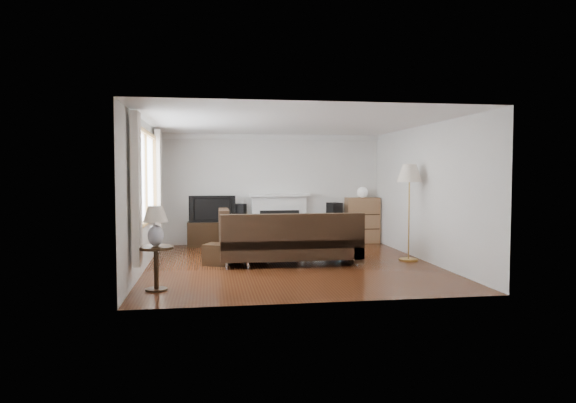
{
  "coord_description": "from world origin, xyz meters",
  "views": [
    {
      "loc": [
        -1.41,
        -8.94,
        1.62
      ],
      "look_at": [
        0.0,
        0.3,
        1.1
      ],
      "focal_mm": 32.0,
      "sensor_mm": 36.0,
      "label": 1
    }
  ],
  "objects": [
    {
      "name": "side_table",
      "position": [
        -2.15,
        -1.76,
        0.31
      ],
      "size": [
        0.49,
        0.49,
        0.62
      ],
      "primitive_type": "cube",
      "color": "black",
      "rests_on": "ground"
    },
    {
      "name": "globe_lamp",
      "position": [
        2.09,
        2.53,
        1.17
      ],
      "size": [
        0.24,
        0.24,
        0.24
      ],
      "primitive_type": "sphere",
      "color": "white",
      "rests_on": "bookshelf"
    },
    {
      "name": "curtain_near",
      "position": [
        -2.4,
        -1.72,
        1.4
      ],
      "size": [
        0.1,
        0.35,
        2.1
      ],
      "primitive_type": "cube",
      "color": "silver",
      "rests_on": "room"
    },
    {
      "name": "television",
      "position": [
        -1.36,
        2.48,
        0.83
      ],
      "size": [
        1.01,
        0.13,
        0.58
      ],
      "primitive_type": "imported",
      "color": "black",
      "rests_on": "tv_stand"
    },
    {
      "name": "speaker_right",
      "position": [
        1.42,
        2.53,
        0.47
      ],
      "size": [
        0.35,
        0.38,
        0.94
      ],
      "primitive_type": "cube",
      "rotation": [
        0.0,
        0.0,
        0.32
      ],
      "color": "black",
      "rests_on": "ground"
    },
    {
      "name": "sectional_sofa",
      "position": [
        -0.01,
        0.01,
        0.43
      ],
      "size": [
        2.68,
        1.96,
        0.86
      ],
      "primitive_type": "cube",
      "color": "black",
      "rests_on": "ground"
    },
    {
      "name": "footstool",
      "position": [
        -1.28,
        0.14,
        0.19
      ],
      "size": [
        0.57,
        0.57,
        0.37
      ],
      "primitive_type": "cube",
      "rotation": [
        0.0,
        0.0,
        -0.39
      ],
      "color": "black",
      "rests_on": "ground"
    },
    {
      "name": "table_lamp",
      "position": [
        -2.15,
        -1.76,
        0.89
      ],
      "size": [
        0.34,
        0.34,
        0.55
      ],
      "primitive_type": "cube",
      "color": "silver",
      "rests_on": "side_table"
    },
    {
      "name": "room",
      "position": [
        0.0,
        0.0,
        1.25
      ],
      "size": [
        5.1,
        5.6,
        2.54
      ],
      "color": "#492210",
      "rests_on": "ground"
    },
    {
      "name": "window",
      "position": [
        -2.45,
        -0.2,
        1.55
      ],
      "size": [
        0.12,
        2.74,
        1.54
      ],
      "primitive_type": "cube",
      "color": "olive",
      "rests_on": "room"
    },
    {
      "name": "coffee_table",
      "position": [
        0.13,
        1.36,
        0.21
      ],
      "size": [
        1.11,
        0.65,
        0.42
      ],
      "primitive_type": "cube",
      "rotation": [
        0.0,
        0.0,
        0.07
      ],
      "color": "#926346",
      "rests_on": "ground"
    },
    {
      "name": "floor_lamp",
      "position": [
        2.22,
        0.04,
        0.89
      ],
      "size": [
        0.5,
        0.5,
        1.78
      ],
      "primitive_type": "cube",
      "rotation": [
        0.0,
        0.0,
        -0.1
      ],
      "color": "#B98D40",
      "rests_on": "ground"
    },
    {
      "name": "curtain_far",
      "position": [
        -2.4,
        1.32,
        1.4
      ],
      "size": [
        0.1,
        0.35,
        2.1
      ],
      "primitive_type": "cube",
      "color": "silver",
      "rests_on": "room"
    },
    {
      "name": "fireplace",
      "position": [
        0.15,
        2.64,
        0.57
      ],
      "size": [
        1.4,
        0.26,
        1.15
      ],
      "primitive_type": "cube",
      "color": "white",
      "rests_on": "room"
    },
    {
      "name": "speaker_left",
      "position": [
        -0.76,
        2.53,
        0.46
      ],
      "size": [
        0.34,
        0.37,
        0.93
      ],
      "primitive_type": "cube",
      "rotation": [
        0.0,
        0.0,
        -0.29
      ],
      "color": "black",
      "rests_on": "ground"
    },
    {
      "name": "bookshelf",
      "position": [
        2.09,
        2.53,
        0.53
      ],
      "size": [
        0.76,
        0.36,
        1.05
      ],
      "primitive_type": "cube",
      "color": "brown",
      "rests_on": "ground"
    },
    {
      "name": "tv_stand",
      "position": [
        -1.36,
        2.48,
        0.27
      ],
      "size": [
        1.09,
        0.49,
        0.54
      ],
      "primitive_type": "cube",
      "color": "black",
      "rests_on": "ground"
    }
  ]
}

